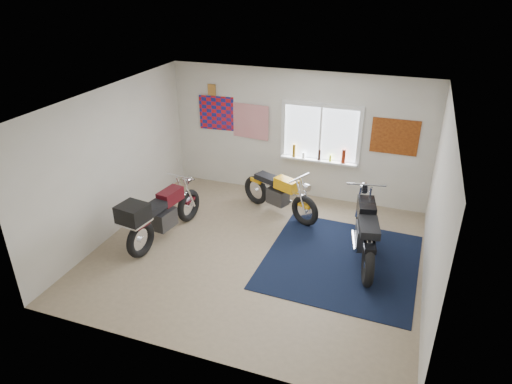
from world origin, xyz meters
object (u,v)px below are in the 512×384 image
(navy_rug, at_px, (341,261))
(black_chrome_bike, at_px, (365,232))
(maroon_tourer, at_px, (159,215))
(yellow_triumph, at_px, (279,194))

(navy_rug, distance_m, black_chrome_bike, 0.64)
(navy_rug, relative_size, black_chrome_bike, 1.19)
(navy_rug, distance_m, maroon_tourer, 3.28)
(yellow_triumph, bearing_deg, navy_rug, -16.25)
(yellow_triumph, relative_size, black_chrome_bike, 0.82)
(maroon_tourer, bearing_deg, navy_rug, -73.69)
(yellow_triumph, bearing_deg, black_chrome_bike, -4.76)
(black_chrome_bike, xyz_separation_m, maroon_tourer, (-3.53, -0.71, 0.05))
(navy_rug, height_order, yellow_triumph, yellow_triumph)
(navy_rug, xyz_separation_m, black_chrome_bike, (0.32, 0.27, 0.49))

